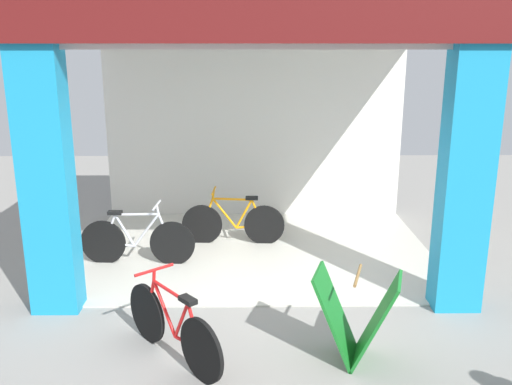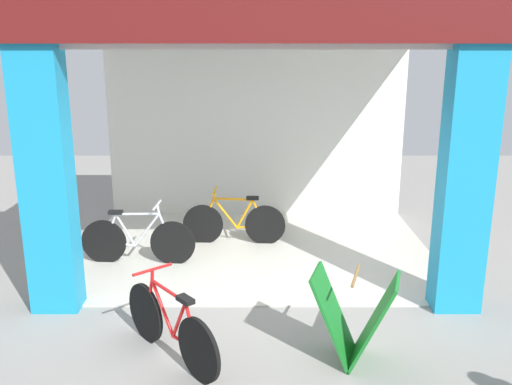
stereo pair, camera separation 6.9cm
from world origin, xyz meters
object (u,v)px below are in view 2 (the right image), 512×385
object	(u,v)px
bicycle_parked_0	(171,327)
sandwich_board_sign	(354,318)
bicycle_inside_0	(234,223)
bicycle_inside_1	(138,240)

from	to	relation	value
bicycle_parked_0	sandwich_board_sign	size ratio (longest dim) A/B	1.33
bicycle_inside_0	sandwich_board_sign	distance (m)	3.50
bicycle_inside_0	bicycle_inside_1	bearing A→B (deg)	-148.88
sandwich_board_sign	bicycle_inside_0	bearing A→B (deg)	111.26
bicycle_parked_0	sandwich_board_sign	distance (m)	1.77
bicycle_inside_0	bicycle_parked_0	world-z (taller)	bicycle_inside_0
bicycle_inside_0	bicycle_parked_0	xyz separation A→B (m)	(-0.50, -3.23, -0.00)
bicycle_inside_0	bicycle_inside_1	world-z (taller)	bicycle_inside_1
bicycle_inside_1	sandwich_board_sign	world-z (taller)	sandwich_board_sign
bicycle_inside_1	bicycle_parked_0	distance (m)	2.56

